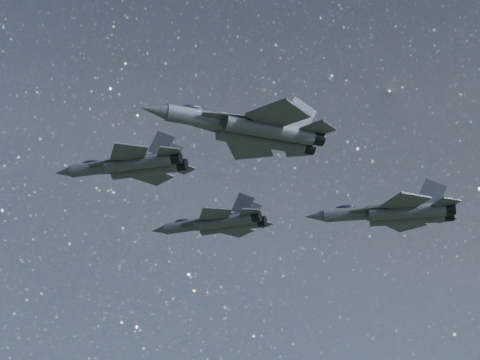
{
  "coord_description": "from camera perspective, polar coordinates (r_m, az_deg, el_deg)",
  "views": [
    {
      "loc": [
        1.13,
        -81.05,
        122.06
      ],
      "look_at": [
        0.77,
        -0.7,
        157.63
      ],
      "focal_mm": 55.0,
      "sensor_mm": 36.0,
      "label": 1
    }
  ],
  "objects": [
    {
      "name": "jet_lead",
      "position": [
        90.88,
        -8.42,
        1.13
      ],
      "size": [
        18.16,
        12.29,
        4.57
      ],
      "rotation": [
        0.0,
        0.0,
        -0.27
      ],
      "color": "#32363F"
    },
    {
      "name": "jet_slot",
      "position": [
        93.8,
        11.86,
        -2.53
      ],
      "size": [
        19.48,
        13.46,
        4.89
      ],
      "rotation": [
        0.0,
        0.0,
        -0.17
      ],
      "color": "#32363F"
    },
    {
      "name": "jet_left",
      "position": [
        98.34,
        -1.77,
        -3.37
      ],
      "size": [
        17.09,
        11.31,
        4.36
      ],
      "rotation": [
        0.0,
        0.0,
        -0.38
      ],
      "color": "#32363F"
    },
    {
      "name": "jet_right",
      "position": [
        69.97,
        0.87,
        3.96
      ],
      "size": [
        18.45,
        12.27,
        4.69
      ],
      "rotation": [
        0.0,
        0.0,
        0.36
      ],
      "color": "#32363F"
    }
  ]
}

